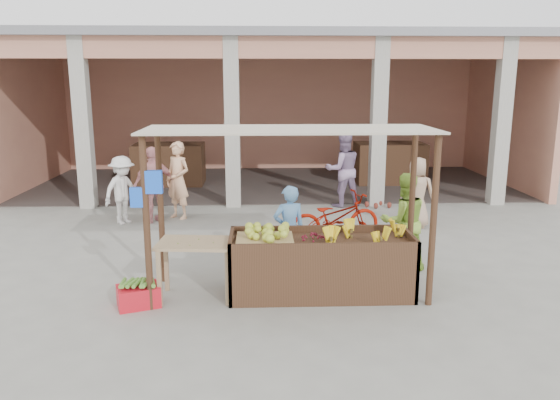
{
  "coord_description": "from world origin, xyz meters",
  "views": [
    {
      "loc": [
        -0.37,
        -7.4,
        3.05
      ],
      "look_at": [
        -0.04,
        1.2,
        1.13
      ],
      "focal_mm": 35.0,
      "sensor_mm": 36.0,
      "label": 1
    }
  ],
  "objects_px": {
    "red_crate": "(139,296)",
    "motorcycle": "(335,217)",
    "vendor_green": "(404,219)",
    "vendor_blue": "(289,227)",
    "fruit_stall": "(321,267)",
    "side_table": "(195,251)"
  },
  "relations": [
    {
      "from": "red_crate",
      "to": "vendor_blue",
      "type": "xyz_separation_m",
      "value": [
        2.13,
        1.25,
        0.62
      ]
    },
    {
      "from": "fruit_stall",
      "to": "side_table",
      "type": "relative_size",
      "value": 2.41
    },
    {
      "from": "red_crate",
      "to": "vendor_green",
      "type": "distance_m",
      "value": 4.28
    },
    {
      "from": "fruit_stall",
      "to": "motorcycle",
      "type": "xyz_separation_m",
      "value": [
        0.55,
        2.52,
        0.1
      ]
    },
    {
      "from": "vendor_green",
      "to": "motorcycle",
      "type": "distance_m",
      "value": 1.78
    },
    {
      "from": "motorcycle",
      "to": "red_crate",
      "type": "bearing_deg",
      "value": 115.96
    },
    {
      "from": "vendor_blue",
      "to": "motorcycle",
      "type": "xyz_separation_m",
      "value": [
        0.96,
        1.62,
        -0.26
      ]
    },
    {
      "from": "side_table",
      "to": "red_crate",
      "type": "xyz_separation_m",
      "value": [
        -0.76,
        -0.27,
        -0.54
      ]
    },
    {
      "from": "vendor_blue",
      "to": "vendor_green",
      "type": "xyz_separation_m",
      "value": [
        1.87,
        0.13,
        0.08
      ]
    },
    {
      "from": "fruit_stall",
      "to": "red_crate",
      "type": "bearing_deg",
      "value": -172.22
    },
    {
      "from": "red_crate",
      "to": "motorcycle",
      "type": "xyz_separation_m",
      "value": [
        3.08,
        2.87,
        0.35
      ]
    },
    {
      "from": "red_crate",
      "to": "vendor_green",
      "type": "xyz_separation_m",
      "value": [
        3.99,
        1.38,
        0.69
      ]
    },
    {
      "from": "vendor_green",
      "to": "side_table",
      "type": "bearing_deg",
      "value": 14.14
    },
    {
      "from": "vendor_green",
      "to": "motorcycle",
      "type": "bearing_deg",
      "value": -63.26
    },
    {
      "from": "red_crate",
      "to": "motorcycle",
      "type": "relative_size",
      "value": 0.29
    },
    {
      "from": "red_crate",
      "to": "motorcycle",
      "type": "height_order",
      "value": "motorcycle"
    },
    {
      "from": "fruit_stall",
      "to": "motorcycle",
      "type": "relative_size",
      "value": 1.37
    },
    {
      "from": "side_table",
      "to": "motorcycle",
      "type": "height_order",
      "value": "motorcycle"
    },
    {
      "from": "vendor_green",
      "to": "fruit_stall",
      "type": "bearing_deg",
      "value": 30.55
    },
    {
      "from": "vendor_green",
      "to": "motorcycle",
      "type": "xyz_separation_m",
      "value": [
        -0.91,
        1.49,
        -0.34
      ]
    },
    {
      "from": "fruit_stall",
      "to": "vendor_blue",
      "type": "relative_size",
      "value": 1.71
    },
    {
      "from": "fruit_stall",
      "to": "red_crate",
      "type": "relative_size",
      "value": 4.69
    }
  ]
}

